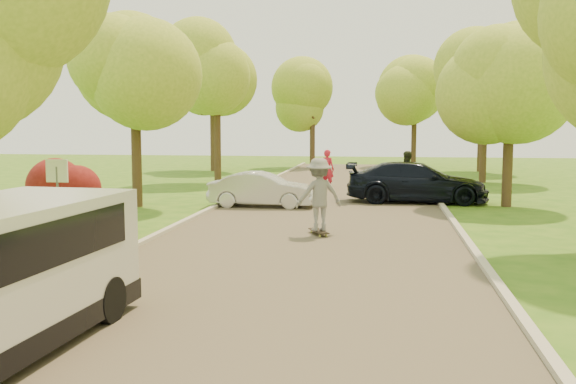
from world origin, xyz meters
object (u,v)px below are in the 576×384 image
Objects in this scene: silver_sedan at (262,190)px; person_olive at (406,173)px; dark_sedan at (417,182)px; skateboarder at (319,194)px; longboard at (319,231)px; street_sign at (57,185)px; person_striped at (327,169)px.

person_olive is (5.31, 4.52, 0.31)m from silver_sedan.
dark_sedan reaches higher than silver_sedan.
person_olive is at bearing -48.86° from silver_sedan.
silver_sedan is at bearing 6.54° from person_olive.
dark_sedan is 2.72× the size of skateboarder.
longboard is at bearing 159.08° from dark_sedan.
street_sign is 1.15× the size of person_olive.
skateboarder is 10.57m from person_olive.
silver_sedan is at bearing -89.40° from skateboarder.
street_sign is 6.67m from skateboarder.
silver_sedan is 6.31m from skateboarder.
skateboarder is at bearing -154.36° from silver_sedan.
dark_sedan is at bearing 64.03° from person_olive.
street_sign is at bearing 1.16° from skateboarder.
person_striped is at bearing -13.51° from silver_sedan.
person_olive reaches higher than longboard.
person_olive reaches higher than person_striped.
street_sign is 0.40× the size of dark_sedan.
person_striped reaches higher than dark_sedan.
street_sign is at bearing 94.06° from person_striped.
skateboarder is (2.65, -5.71, 0.48)m from silver_sedan.
skateboarder reaches higher than silver_sedan.
street_sign reaches higher than longboard.
person_olive reaches higher than silver_sedan.
dark_sedan is 2.85× the size of person_olive.
longboard is at bearing 116.30° from person_striped.
person_olive is at bearing 7.72° from dark_sedan.
dark_sedan is at bearing 151.25° from person_striped.
longboard is 0.55× the size of person_olive.
person_striped is at bearing 71.76° from street_sign.
street_sign is at bearing 1.16° from longboard.
dark_sedan is 8.45m from longboard.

